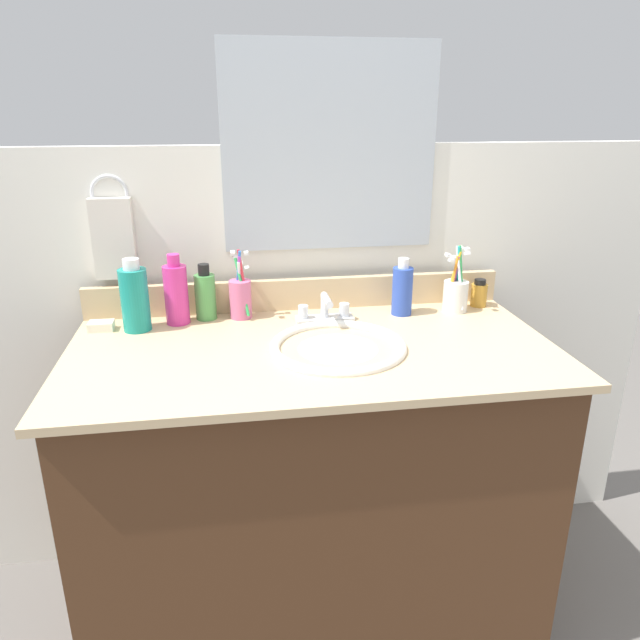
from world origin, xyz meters
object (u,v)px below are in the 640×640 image
Objects in this scene: bottle_shampoo_blue at (402,290)px; bottle_oil_amber at (479,294)px; faucet at (325,312)px; bottle_mouthwash_teal at (135,298)px; bottle_soap_pink at (176,293)px; bottle_toner_green at (205,295)px; cup_white_ceramic at (456,293)px; hand_towel at (114,239)px; soap_bar at (101,326)px; cup_pink at (240,297)px.

bottle_shampoo_blue reaches higher than bottle_oil_amber.
faucet is at bearing -172.50° from bottle_shampoo_blue.
bottle_mouthwash_teal is at bearing -178.96° from bottle_shampoo_blue.
bottle_soap_pink is 0.08m from bottle_toner_green.
bottle_mouthwash_teal is (-0.50, 0.02, 0.06)m from faucet.
cup_white_ceramic is (0.16, 0.00, -0.02)m from bottle_shampoo_blue.
hand_towel is 0.23m from bottle_soap_pink.
bottle_soap_pink reaches higher than bottle_oil_amber.
bottle_oil_amber is 0.52× the size of bottle_toner_green.
cup_white_ceramic is at bearing 0.41° from soap_bar.
bottle_soap_pink is 1.00× the size of cup_white_ceramic.
bottle_soap_pink is 1.23× the size of bottle_toner_green.
bottle_toner_green is at bearing 166.29° from faucet.
faucet is 0.83× the size of bottle_soap_pink.
bottle_mouthwash_teal is 3.02× the size of soap_bar.
cup_white_ceramic is at bearing -3.55° from cup_pink.
hand_towel reaches higher than bottle_mouthwash_teal.
cup_pink is (0.17, 0.02, -0.02)m from bottle_soap_pink.
bottle_shampoo_blue is at bearing -2.18° from bottle_soap_pink.
bottle_oil_amber is 0.87m from bottle_soap_pink.
cup_pink is (0.33, -0.07, -0.16)m from hand_towel.
cup_white_ceramic is (0.71, -0.04, -0.01)m from bottle_toner_green.
hand_towel is 1.37× the size of faucet.
cup_pink is 0.38m from soap_bar.
bottle_oil_amber is at bearing 19.74° from cup_white_ceramic.
bottle_shampoo_blue is (0.79, -0.11, -0.15)m from hand_towel.
bottle_toner_green is 2.44× the size of soap_bar.
cup_white_ceramic is (0.39, 0.03, 0.03)m from faucet.
cup_pink is (-0.45, 0.04, -0.01)m from bottle_shampoo_blue.
cup_white_ceramic is 3.01× the size of soap_bar.
cup_pink is at bearing 162.27° from faucet.
bottle_oil_amber is (1.03, -0.08, -0.18)m from hand_towel.
cup_pink reaches higher than soap_bar.
cup_pink reaches higher than bottle_mouthwash_teal.
bottle_soap_pink is at bearing -179.24° from bottle_oil_amber.
faucet is 2.50× the size of soap_bar.
soap_bar is at bearing 177.38° from faucet.
hand_towel is 0.24m from soap_bar.
bottle_mouthwash_teal reaches higher than bottle_toner_green.
cup_white_ceramic is (0.78, -0.02, -0.03)m from bottle_soap_pink.
faucet is 1.96× the size of bottle_oil_amber.
bottle_shampoo_blue is at bearing 1.04° from bottle_mouthwash_teal.
bottle_mouthwash_teal reaches higher than faucet.
cup_white_ceramic reaches higher than faucet.
faucet is 0.33m from bottle_toner_green.
bottle_toner_green is at bearing 179.02° from bottle_oil_amber.
soap_bar is (-0.82, -0.00, -0.06)m from bottle_shampoo_blue.
bottle_shampoo_blue reaches higher than faucet.
soap_bar is at bearing 173.51° from bottle_mouthwash_teal.
bottle_shampoo_blue is at bearing -5.39° from cup_pink.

